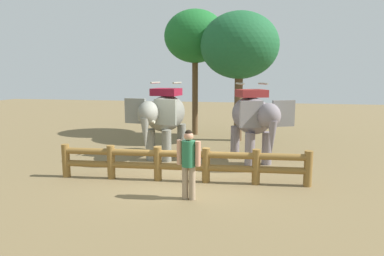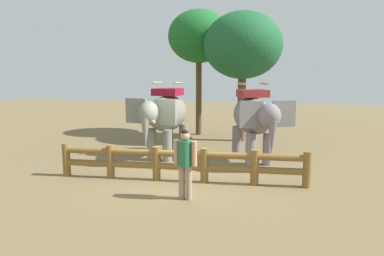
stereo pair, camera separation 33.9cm
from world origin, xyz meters
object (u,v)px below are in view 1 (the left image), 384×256
at_px(elephant_center, 253,118).
at_px(tree_far_left, 195,37).
at_px(tree_back_center, 239,46).
at_px(elephant_near_left, 164,115).
at_px(log_fence, 182,162).
at_px(tourist_woman_in_black, 189,159).

distance_m(elephant_center, tree_far_left, 7.06).
relative_size(tree_far_left, tree_back_center, 1.06).
bearing_deg(elephant_near_left, elephant_center, 1.59).
xyz_separation_m(tree_far_left, tree_back_center, (2.39, -1.27, -0.59)).
xyz_separation_m(log_fence, tree_far_left, (-1.19, 8.19, 4.53)).
relative_size(elephant_near_left, tree_back_center, 0.56).
xyz_separation_m(elephant_near_left, elephant_center, (3.38, 0.09, -0.01)).
bearing_deg(tourist_woman_in_black, elephant_center, 71.22).
bearing_deg(tree_back_center, elephant_near_left, -122.22).
distance_m(elephant_center, tree_back_center, 4.98).
distance_m(elephant_near_left, elephant_center, 3.38).
bearing_deg(elephant_center, tree_back_center, 101.70).
height_order(elephant_center, tree_far_left, tree_far_left).
bearing_deg(log_fence, tree_far_left, 98.29).
bearing_deg(log_fence, elephant_center, 55.73).
bearing_deg(tree_back_center, tree_far_left, 152.01).
distance_m(log_fence, elephant_near_left, 3.34).
height_order(log_fence, elephant_center, elephant_center).
height_order(elephant_near_left, tree_far_left, tree_far_left).
distance_m(elephant_near_left, tree_far_left, 6.37).
height_order(log_fence, elephant_near_left, elephant_near_left).
bearing_deg(tree_far_left, elephant_near_left, -91.79).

